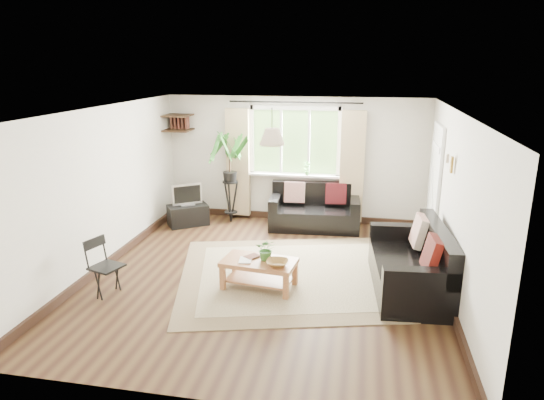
% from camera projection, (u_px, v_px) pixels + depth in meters
% --- Properties ---
extents(floor, '(5.50, 5.50, 0.00)m').
position_uv_depth(floor, '(267.00, 276.00, 7.08)').
color(floor, black).
rests_on(floor, ground).
extents(ceiling, '(5.50, 5.50, 0.00)m').
position_uv_depth(ceiling, '(266.00, 110.00, 6.42)').
color(ceiling, white).
rests_on(ceiling, floor).
extents(wall_back, '(5.00, 0.02, 2.40)m').
position_uv_depth(wall_back, '(295.00, 160.00, 9.35)').
color(wall_back, silver).
rests_on(wall_back, floor).
extents(wall_front, '(5.00, 0.02, 2.40)m').
position_uv_depth(wall_front, '(203.00, 282.00, 4.15)').
color(wall_front, silver).
rests_on(wall_front, floor).
extents(wall_left, '(0.02, 5.50, 2.40)m').
position_uv_depth(wall_left, '(102.00, 189.00, 7.20)').
color(wall_left, silver).
rests_on(wall_left, floor).
extents(wall_right, '(0.02, 5.50, 2.40)m').
position_uv_depth(wall_right, '(455.00, 207.00, 6.30)').
color(wall_right, silver).
rests_on(wall_right, floor).
extents(rug, '(4.03, 3.68, 0.02)m').
position_uv_depth(rug, '(298.00, 275.00, 7.11)').
color(rug, beige).
rests_on(rug, floor).
extents(window, '(2.50, 0.16, 2.16)m').
position_uv_depth(window, '(295.00, 142.00, 9.21)').
color(window, white).
rests_on(window, wall_back).
extents(door, '(0.06, 0.96, 2.06)m').
position_uv_depth(door, '(434.00, 189.00, 7.96)').
color(door, silver).
rests_on(door, wall_right).
extents(corner_shelf, '(0.50, 0.50, 0.34)m').
position_uv_depth(corner_shelf, '(178.00, 123.00, 9.33)').
color(corner_shelf, black).
rests_on(corner_shelf, wall_back).
extents(pendant_lamp, '(0.36, 0.36, 0.54)m').
position_uv_depth(pendant_lamp, '(272.00, 133.00, 6.89)').
color(pendant_lamp, beige).
rests_on(pendant_lamp, ceiling).
extents(wall_sconce, '(0.12, 0.12, 0.28)m').
position_uv_depth(wall_sconce, '(450.00, 162.00, 6.45)').
color(wall_sconce, beige).
rests_on(wall_sconce, wall_right).
extents(sofa_back, '(1.70, 0.93, 0.78)m').
position_uv_depth(sofa_back, '(314.00, 208.00, 9.04)').
color(sofa_back, black).
rests_on(sofa_back, floor).
extents(sofa_right, '(1.90, 1.06, 0.86)m').
position_uv_depth(sofa_right, '(409.00, 261.00, 6.55)').
color(sofa_right, black).
rests_on(sofa_right, floor).
extents(coffee_table, '(1.06, 0.67, 0.41)m').
position_uv_depth(coffee_table, '(259.00, 274.00, 6.67)').
color(coffee_table, brown).
rests_on(coffee_table, floor).
extents(table_plant, '(0.30, 0.26, 0.31)m').
position_uv_depth(table_plant, '(266.00, 249.00, 6.59)').
color(table_plant, '#326428').
rests_on(table_plant, coffee_table).
extents(bowl, '(0.31, 0.31, 0.07)m').
position_uv_depth(bowl, '(277.00, 263.00, 6.43)').
color(bowl, olive).
rests_on(bowl, coffee_table).
extents(book_a, '(0.19, 0.25, 0.02)m').
position_uv_depth(book_a, '(239.00, 260.00, 6.60)').
color(book_a, silver).
rests_on(book_a, coffee_table).
extents(book_b, '(0.25, 0.26, 0.02)m').
position_uv_depth(book_b, '(248.00, 255.00, 6.77)').
color(book_b, '#512D20').
rests_on(book_b, coffee_table).
extents(tv_stand, '(0.84, 0.76, 0.39)m').
position_uv_depth(tv_stand, '(188.00, 215.00, 9.26)').
color(tv_stand, black).
rests_on(tv_stand, floor).
extents(tv, '(0.57, 0.48, 0.43)m').
position_uv_depth(tv, '(187.00, 194.00, 9.15)').
color(tv, '#A5A5AA').
rests_on(tv, tv_stand).
extents(palm_stand, '(0.82, 0.82, 1.76)m').
position_uv_depth(palm_stand, '(230.00, 178.00, 9.27)').
color(palm_stand, black).
rests_on(palm_stand, floor).
extents(folding_chair, '(0.50, 0.50, 0.78)m').
position_uv_depth(folding_chair, '(107.00, 268.00, 6.42)').
color(folding_chair, black).
rests_on(folding_chair, floor).
extents(sill_plant, '(0.14, 0.10, 0.27)m').
position_uv_depth(sill_plant, '(307.00, 168.00, 9.23)').
color(sill_plant, '#2D6023').
rests_on(sill_plant, window).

